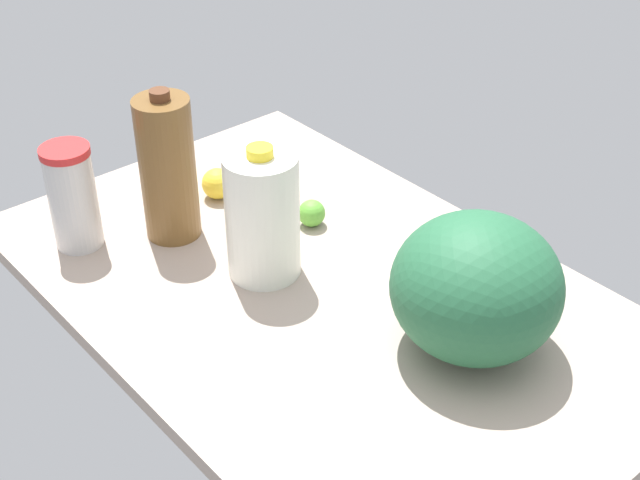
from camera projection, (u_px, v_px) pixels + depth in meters
countertop at (320, 294)px, 156.48cm from camera, size 120.00×76.00×3.00cm
tumbler_cup at (73, 197)px, 161.38cm from camera, size 9.01×9.01×20.20cm
watermelon at (476, 287)px, 136.66cm from camera, size 26.77×26.77×22.94cm
milk_jug at (262, 215)px, 153.27cm from camera, size 12.95×12.95×24.97cm
chocolate_milk_jug at (168, 169)px, 162.31cm from camera, size 10.34×10.34×29.43cm
lime_by_jug at (312, 213)px, 170.81cm from camera, size 5.29×5.29×5.29cm
lemon_loose at (217, 184)px, 179.08cm from camera, size 6.31×6.31×6.31cm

